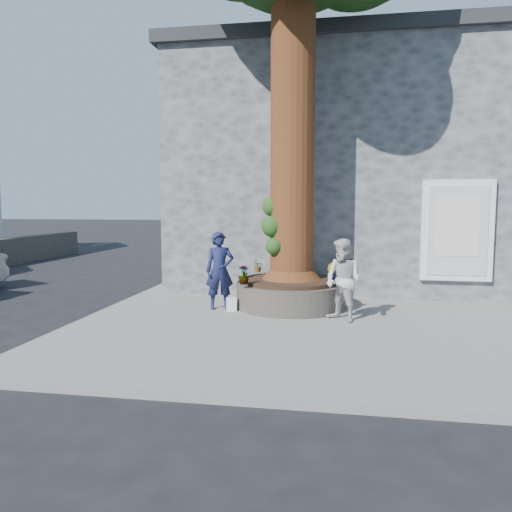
# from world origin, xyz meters

# --- Properties ---
(ground) EXTENTS (120.00, 120.00, 0.00)m
(ground) POSITION_xyz_m (0.00, 0.00, 0.00)
(ground) COLOR black
(ground) RESTS_ON ground
(pavement) EXTENTS (9.00, 8.00, 0.12)m
(pavement) POSITION_xyz_m (1.50, 1.00, 0.06)
(pavement) COLOR slate
(pavement) RESTS_ON ground
(yellow_line) EXTENTS (0.10, 30.00, 0.01)m
(yellow_line) POSITION_xyz_m (-3.05, 1.00, 0.00)
(yellow_line) COLOR yellow
(yellow_line) RESTS_ON ground
(stone_shop) EXTENTS (10.30, 8.30, 6.30)m
(stone_shop) POSITION_xyz_m (2.50, 7.20, 3.16)
(stone_shop) COLOR #4A4C4F
(stone_shop) RESTS_ON ground
(planter) EXTENTS (2.30, 2.30, 0.60)m
(planter) POSITION_xyz_m (0.80, 2.00, 0.41)
(planter) COLOR black
(planter) RESTS_ON pavement
(man) EXTENTS (0.67, 0.55, 1.59)m
(man) POSITION_xyz_m (-0.63, 1.55, 0.92)
(man) COLOR #161B3D
(man) RESTS_ON pavement
(woman) EXTENTS (0.94, 0.92, 1.53)m
(woman) POSITION_xyz_m (1.87, 0.89, 0.88)
(woman) COLOR beige
(woman) RESTS_ON pavement
(shopping_bag) EXTENTS (0.23, 0.17, 0.28)m
(shopping_bag) POSITION_xyz_m (-0.35, 1.38, 0.26)
(shopping_bag) COLOR white
(shopping_bag) RESTS_ON pavement
(plant_a) EXTENTS (0.23, 0.21, 0.36)m
(plant_a) POSITION_xyz_m (-0.05, 1.15, 0.90)
(plant_a) COLOR gray
(plant_a) RESTS_ON planter
(plant_b) EXTENTS (0.31, 0.31, 0.40)m
(plant_b) POSITION_xyz_m (1.65, 1.48, 0.92)
(plant_b) COLOR gray
(plant_b) RESTS_ON planter
(plant_c) EXTENTS (0.26, 0.26, 0.37)m
(plant_c) POSITION_xyz_m (-0.05, 1.15, 0.91)
(plant_c) COLOR gray
(plant_c) RESTS_ON planter
(plant_d) EXTENTS (0.34, 0.35, 0.29)m
(plant_d) POSITION_xyz_m (-0.05, 2.85, 0.87)
(plant_d) COLOR gray
(plant_d) RESTS_ON planter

